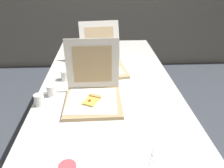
# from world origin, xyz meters

# --- Properties ---
(table) EXTENTS (0.98, 2.11, 0.74)m
(table) POSITION_xyz_m (0.00, 0.58, 0.69)
(table) COLOR silver
(table) RESTS_ON ground
(pizza_box_front) EXTENTS (0.36, 0.36, 0.38)m
(pizza_box_front) POSITION_xyz_m (-0.11, 0.31, 0.79)
(pizza_box_front) COLOR tan
(pizza_box_front) RESTS_ON table
(pizza_box_middle) EXTENTS (0.41, 0.53, 0.35)m
(pizza_box_middle) POSITION_xyz_m (-0.03, 0.82, 0.79)
(pizza_box_middle) COLOR tan
(pizza_box_middle) RESTS_ON table
(cup_white_near_center) EXTENTS (0.06, 0.06, 0.07)m
(cup_white_near_center) POSITION_xyz_m (-0.39, 0.39, 0.77)
(cup_white_near_center) COLOR white
(cup_white_near_center) RESTS_ON table
(cup_white_near_left) EXTENTS (0.06, 0.06, 0.07)m
(cup_white_near_left) POSITION_xyz_m (-0.44, 0.28, 0.77)
(cup_white_near_left) COLOR white
(cup_white_near_left) RESTS_ON table
(cup_white_mid) EXTENTS (0.06, 0.06, 0.07)m
(cup_white_mid) POSITION_xyz_m (-0.33, 0.62, 0.77)
(cup_white_mid) COLOR white
(cup_white_mid) RESTS_ON table
(napkin_pile) EXTENTS (0.18, 0.18, 0.01)m
(napkin_pile) POSITION_xyz_m (0.23, -0.23, 0.74)
(napkin_pile) COLOR white
(napkin_pile) RESTS_ON table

